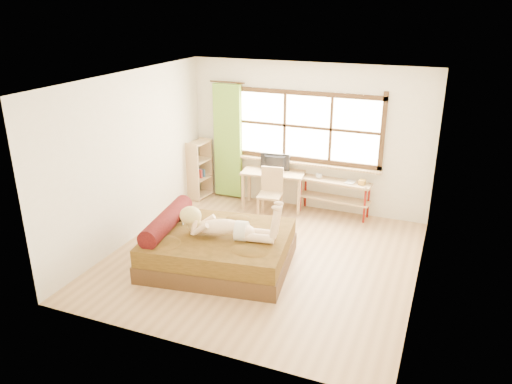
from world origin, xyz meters
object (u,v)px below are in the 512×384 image
at_px(kitten, 179,216).
at_px(pipe_shelf, 335,190).
at_px(woman, 226,217).
at_px(desk, 273,176).
at_px(chair, 271,190).
at_px(bookshelf, 200,169).
at_px(bed, 216,248).

relative_size(kitten, pipe_shelf, 0.23).
relative_size(woman, desk, 1.19).
bearing_deg(chair, desk, 96.67).
xyz_separation_m(woman, bookshelf, (-1.71, 2.40, -0.24)).
bearing_deg(bookshelf, kitten, -62.63).
distance_m(bed, kitten, 0.77).
xyz_separation_m(kitten, pipe_shelf, (1.85, 2.39, -0.15)).
xyz_separation_m(bed, bookshelf, (-1.51, 2.35, 0.31)).
relative_size(pipe_shelf, bookshelf, 1.16).
distance_m(woman, chair, 2.08).
distance_m(desk, chair, 0.40).
xyz_separation_m(bed, desk, (0.03, 2.38, 0.35)).
bearing_deg(kitten, desk, 64.40).
distance_m(bed, desk, 2.41).
distance_m(kitten, bookshelf, 2.40).
height_order(bed, desk, bed).
relative_size(desk, chair, 1.34).
relative_size(desk, bookshelf, 1.05).
bearing_deg(kitten, bed, -17.61).
xyz_separation_m(woman, kitten, (-0.87, 0.15, -0.19)).
xyz_separation_m(woman, pipe_shelf, (0.98, 2.54, -0.34)).
bearing_deg(bookshelf, woman, -47.60).
bearing_deg(pipe_shelf, bed, -111.03).
height_order(woman, kitten, woman).
bearing_deg(bookshelf, bed, -50.44).
distance_m(kitten, chair, 2.07).
bearing_deg(pipe_shelf, bookshelf, -172.57).
bearing_deg(woman, kitten, 161.74).
bearing_deg(woman, pipe_shelf, 60.38).
bearing_deg(woman, desk, 85.53).
height_order(kitten, pipe_shelf, kitten).
bearing_deg(desk, bed, -97.79).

